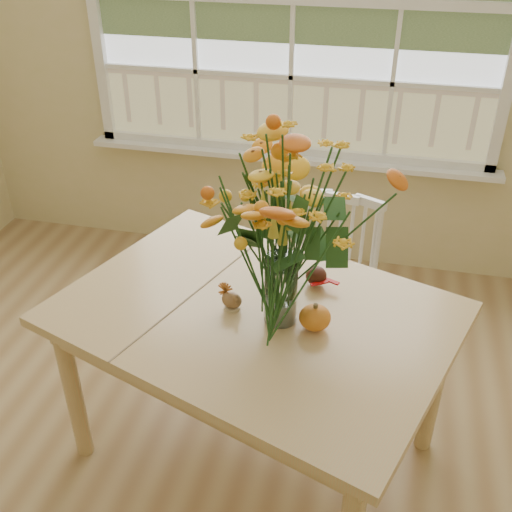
# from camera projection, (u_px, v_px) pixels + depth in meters

# --- Properties ---
(wall_back) EXTENTS (4.00, 0.02, 2.70)m
(wall_back) POSITION_uv_depth(u_px,v_px,m) (293.00, 38.00, 3.22)
(wall_back) COLOR beige
(wall_back) RESTS_ON floor
(window) EXTENTS (2.42, 0.12, 1.74)m
(window) POSITION_uv_depth(u_px,v_px,m) (293.00, 3.00, 3.09)
(window) COLOR silver
(window) RESTS_ON wall_back
(dining_table) EXTENTS (1.63, 1.39, 0.74)m
(dining_table) POSITION_uv_depth(u_px,v_px,m) (255.00, 329.00, 2.23)
(dining_table) COLOR tan
(dining_table) RESTS_ON floor
(windsor_chair) EXTENTS (0.44, 0.43, 0.86)m
(windsor_chair) POSITION_uv_depth(u_px,v_px,m) (332.00, 277.00, 2.83)
(windsor_chair) COLOR white
(windsor_chair) RESTS_ON floor
(flower_vase) EXTENTS (0.54, 0.54, 0.65)m
(flower_vase) POSITION_uv_depth(u_px,v_px,m) (283.00, 224.00, 1.93)
(flower_vase) COLOR white
(flower_vase) RESTS_ON dining_table
(pumpkin) EXTENTS (0.11, 0.11, 0.09)m
(pumpkin) POSITION_uv_depth(u_px,v_px,m) (315.00, 319.00, 2.07)
(pumpkin) COLOR #C45117
(pumpkin) RESTS_ON dining_table
(turkey_figurine) EXTENTS (0.09, 0.07, 0.10)m
(turkey_figurine) POSITION_uv_depth(u_px,v_px,m) (232.00, 300.00, 2.17)
(turkey_figurine) COLOR #CCB78C
(turkey_figurine) RESTS_ON dining_table
(dark_gourd) EXTENTS (0.12, 0.08, 0.07)m
(dark_gourd) POSITION_uv_depth(u_px,v_px,m) (316.00, 276.00, 2.30)
(dark_gourd) COLOR #38160F
(dark_gourd) RESTS_ON dining_table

